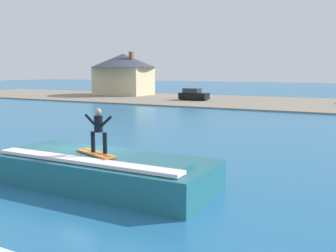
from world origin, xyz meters
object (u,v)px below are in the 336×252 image
(wave_crest, at_px, (103,170))
(car_near_shore, at_px, (193,95))
(house_with_chimney, at_px, (123,71))
(surfboard, at_px, (96,153))
(surfer, at_px, (99,128))

(wave_crest, distance_m, car_near_shore, 40.17)
(wave_crest, height_order, car_near_shore, car_near_shore)
(house_with_chimney, bearing_deg, surfboard, -57.09)
(wave_crest, bearing_deg, car_near_shore, 108.70)
(surfer, bearing_deg, car_near_shore, 108.65)
(car_near_shore, bearing_deg, house_with_chimney, 160.85)
(surfer, distance_m, house_with_chimney, 52.09)
(surfboard, bearing_deg, surfer, 22.09)
(wave_crest, height_order, surfboard, surfboard)
(surfer, bearing_deg, surfboard, -157.91)
(surfer, distance_m, car_near_shore, 40.41)
(car_near_shore, bearing_deg, surfer, -71.35)
(surfer, bearing_deg, house_with_chimney, 123.04)
(car_near_shore, bearing_deg, wave_crest, -71.30)
(surfboard, bearing_deg, wave_crest, 73.67)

